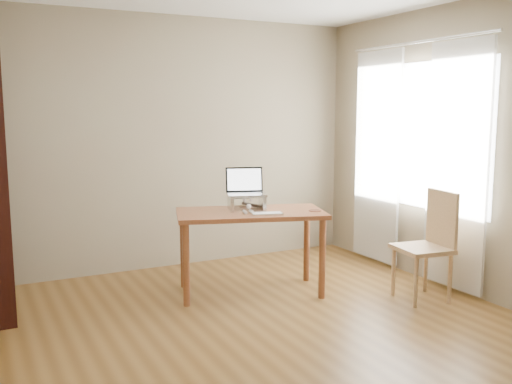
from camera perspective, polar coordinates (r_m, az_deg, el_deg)
name	(u,v)px	position (r m, az deg, el deg)	size (l,w,h in m)	color
room	(286,160)	(3.98, 2.98, 3.21)	(4.04, 4.54, 2.64)	#573917
curtains	(413,159)	(5.75, 15.47, 3.18)	(0.03, 1.90, 2.25)	white
desk	(251,223)	(5.11, -0.55, -3.11)	(1.44, 1.01, 0.75)	brown
laptop_stand	(247,201)	(5.14, -0.95, -0.88)	(0.32, 0.25, 0.13)	silver
laptop	(244,188)	(5.18, -1.25, 0.42)	(0.40, 0.38, 0.24)	silver
keyboard	(267,214)	(4.92, 1.12, -2.18)	(0.29, 0.19, 0.02)	silver
coaster	(315,211)	(5.13, 5.93, -1.86)	(0.11, 0.11, 0.01)	#562E1D
cat	(242,203)	(5.16, -1.37, -1.10)	(0.24, 0.47, 0.14)	#4B403B
chair	(429,241)	(5.21, 16.91, -4.70)	(0.48, 0.48, 0.95)	tan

